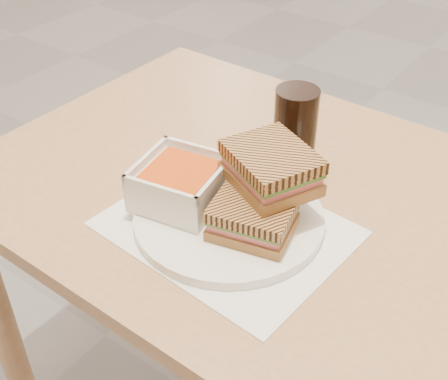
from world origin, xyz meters
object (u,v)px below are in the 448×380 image
Objects in this scene: panini_lower at (253,218)px; main_table at (319,266)px; cola_glass at (295,132)px; soup_bowl at (181,185)px; plate at (229,218)px.

main_table is at bearing 63.45° from panini_lower.
cola_glass is at bearing 146.42° from main_table.
soup_bowl is 0.95× the size of cola_glass.
main_table is 0.21m from panini_lower.
plate is 2.17× the size of panini_lower.
panini_lower is at bearing -116.55° from main_table.
cola_glass is (-0.05, 0.19, 0.03)m from panini_lower.
main_table is at bearing 44.13° from plate.
soup_bowl is at bearing -178.10° from panini_lower.
plate is at bearing -91.40° from cola_glass.
main_table is 4.17× the size of plate.
plate is at bearing 11.54° from soup_bowl.
panini_lower is (-0.06, -0.12, 0.16)m from main_table.
soup_bowl is 0.13m from panini_lower.
panini_lower is 0.20m from cola_glass.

